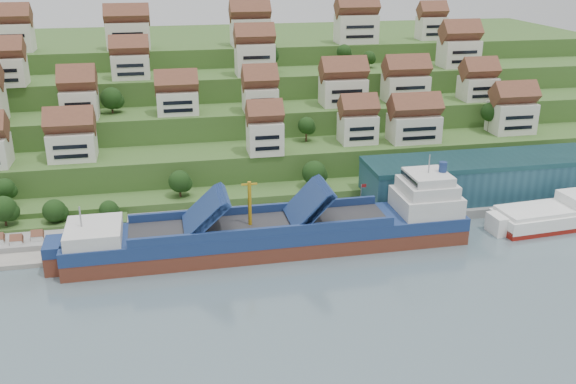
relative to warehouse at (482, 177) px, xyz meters
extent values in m
plane|color=slate|center=(-52.00, -17.00, -7.20)|extent=(300.00, 300.00, 0.00)
cube|color=gray|center=(-32.00, -2.00, -6.10)|extent=(180.00, 14.00, 2.20)
cube|color=gray|center=(-110.00, -5.00, -6.70)|extent=(45.00, 20.00, 1.00)
cube|color=#2D4C1E|center=(-52.00, 69.00, -5.20)|extent=(260.00, 128.00, 4.00)
cube|color=#2D4C1E|center=(-52.00, 74.00, -1.70)|extent=(260.00, 118.00, 11.00)
cube|color=#2D4C1E|center=(-52.00, 82.00, 1.80)|extent=(260.00, 102.00, 18.00)
cube|color=#2D4C1E|center=(-52.00, 90.00, 5.30)|extent=(260.00, 86.00, 25.00)
cube|color=#2D4C1E|center=(-52.00, 99.00, 8.30)|extent=(260.00, 68.00, 31.00)
cube|color=silver|center=(-100.56, 22.97, 7.33)|extent=(11.53, 8.57, 7.06)
cube|color=silver|center=(-52.25, 18.41, 8.02)|extent=(8.83, 7.62, 8.43)
cube|color=silver|center=(-25.85, 23.19, 7.66)|extent=(9.71, 7.73, 7.73)
cube|color=silver|center=(-10.42, 21.27, 7.45)|extent=(13.35, 8.26, 7.30)
cube|color=silver|center=(20.50, 24.34, 8.13)|extent=(12.09, 8.31, 8.66)
cube|color=silver|center=(-99.35, 37.23, 14.62)|extent=(9.39, 8.98, 7.63)
cube|color=silver|center=(-73.55, 37.02, 13.94)|extent=(11.16, 7.90, 6.29)
cube|color=silver|center=(-50.87, 34.57, 14.23)|extent=(9.18, 8.56, 6.86)
cube|color=silver|center=(-26.00, 38.06, 14.69)|extent=(12.76, 8.36, 7.78)
cube|color=silver|center=(-6.45, 39.34, 14.63)|extent=(12.78, 8.18, 7.67)
cube|color=silver|center=(15.57, 36.85, 14.17)|extent=(10.07, 8.04, 6.75)
cube|color=silver|center=(-119.64, 50.12, 21.65)|extent=(10.96, 7.86, 7.70)
cube|color=silver|center=(-85.97, 53.80, 21.33)|extent=(10.76, 7.30, 7.06)
cube|color=silver|center=(-49.64, 51.99, 22.52)|extent=(11.33, 7.79, 9.43)
cube|color=silver|center=(16.41, 53.32, 22.04)|extent=(11.79, 8.47, 8.48)
cube|color=silver|center=(-120.78, 72.90, 28.00)|extent=(11.17, 8.03, 8.40)
cube|color=silver|center=(-86.67, 71.40, 27.89)|extent=(13.23, 7.51, 8.18)
cube|color=silver|center=(-48.00, 72.39, 28.02)|extent=(12.46, 8.15, 8.44)
cube|color=silver|center=(-12.61, 70.86, 28.37)|extent=(13.30, 8.73, 9.15)
cube|color=silver|center=(15.37, 73.99, 27.60)|extent=(9.19, 7.05, 7.60)
ellipsoid|color=#193812|center=(-115.07, 10.93, 1.34)|extent=(4.63, 4.63, 4.63)
ellipsoid|color=#193812|center=(-41.29, 9.11, 0.74)|extent=(6.16, 6.16, 6.16)
ellipsoid|color=#193812|center=(-74.83, 9.29, 0.77)|extent=(5.40, 5.40, 5.40)
ellipsoid|color=#193812|center=(14.68, 26.11, 9.63)|extent=(5.51, 5.51, 5.51)
ellipsoid|color=#193812|center=(-39.42, 26.66, 8.31)|extent=(4.68, 4.68, 4.68)
ellipsoid|color=#193812|center=(-9.81, 42.83, 15.78)|extent=(5.38, 5.38, 5.38)
ellipsoid|color=#193812|center=(-102.39, 42.38, 14.64)|extent=(4.84, 4.84, 4.84)
ellipsoid|color=#193812|center=(-91.36, 40.97, 14.95)|extent=(6.02, 6.02, 6.02)
ellipsoid|color=#193812|center=(-45.17, 56.21, 23.91)|extent=(6.46, 6.46, 6.46)
ellipsoid|color=#193812|center=(-20.04, 58.94, 22.80)|extent=(4.71, 4.71, 4.71)
ellipsoid|color=#193812|center=(-12.28, 56.97, 21.07)|extent=(4.09, 4.09, 4.09)
ellipsoid|color=#193812|center=(-113.86, 2.00, -0.34)|extent=(5.76, 5.76, 5.76)
ellipsoid|color=#193812|center=(-103.23, 2.00, -1.68)|extent=(5.28, 5.28, 5.28)
ellipsoid|color=#193812|center=(-91.40, 2.00, -2.36)|extent=(4.33, 4.33, 4.33)
cube|color=#204756|center=(0.00, 0.00, 0.00)|extent=(60.00, 15.00, 10.00)
cylinder|color=gray|center=(-34.00, -7.00, -1.00)|extent=(0.16, 0.16, 8.00)
cube|color=maroon|center=(-33.40, -7.00, 2.60)|extent=(1.20, 0.05, 0.80)
cube|color=white|center=(-110.00, -7.00, -5.10)|extent=(2.40, 2.20, 2.20)
cube|color=white|center=(-106.00, -5.50, -5.10)|extent=(2.40, 2.20, 2.20)
cube|color=#612C1D|center=(-56.71, -15.81, -6.20)|extent=(85.80, 13.99, 5.49)
cube|color=navy|center=(-56.71, -15.81, -2.48)|extent=(85.80, 14.12, 2.86)
cube|color=silver|center=(-92.96, -16.15, 0.27)|extent=(11.10, 12.63, 2.86)
cube|color=#262628|center=(-58.91, -15.83, -1.05)|extent=(55.03, 11.72, 0.33)
cube|color=navy|center=(-70.99, -15.95, 2.69)|extent=(8.34, 12.20, 7.59)
cube|color=navy|center=(-49.02, -15.74, 2.69)|extent=(7.93, 12.20, 8.03)
cylinder|color=#BF8C16|center=(-61.11, -15.85, 3.78)|extent=(0.78, 0.78, 9.89)
cube|color=silver|center=(-21.56, -15.48, 1.04)|extent=(13.30, 12.65, 4.39)
cube|color=silver|center=(-21.56, -15.48, 4.55)|extent=(11.09, 11.31, 2.75)
cube|color=silver|center=(-21.56, -15.48, 6.86)|extent=(8.88, 9.97, 1.98)
cylinder|color=navy|center=(-18.27, -15.45, 8.95)|extent=(1.77, 1.77, 2.42)
cube|color=maroon|center=(9.78, -16.25, -6.65)|extent=(28.14, 12.31, 2.37)
cube|color=white|center=(9.78, -16.25, -4.64)|extent=(28.15, 12.41, 2.92)
cube|color=white|center=(9.78, -16.25, -2.82)|extent=(26.69, 11.20, 1.10)
camera|label=1|loc=(-77.36, -139.15, 54.23)|focal=40.00mm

